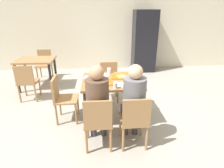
% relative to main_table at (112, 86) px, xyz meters
% --- Properties ---
extents(ground_plane, '(10.00, 10.00, 0.02)m').
position_rel_main_table_xyz_m(ground_plane, '(0.00, 0.00, -0.67)').
color(ground_plane, '#9E998E').
extents(back_wall, '(10.00, 0.10, 2.80)m').
position_rel_main_table_xyz_m(back_wall, '(0.00, 3.20, 0.74)').
color(back_wall, beige).
rests_on(back_wall, ground_plane).
extents(main_table, '(1.03, 0.88, 0.76)m').
position_rel_main_table_xyz_m(main_table, '(0.00, 0.00, 0.00)').
color(main_table, olive).
rests_on(main_table, ground_plane).
extents(chair_near_left, '(0.40, 0.40, 0.84)m').
position_rel_main_table_xyz_m(chair_near_left, '(-0.26, -0.82, -0.17)').
color(chair_near_left, '#9E7247').
rests_on(chair_near_left, ground_plane).
extents(chair_near_right, '(0.40, 0.40, 0.84)m').
position_rel_main_table_xyz_m(chair_near_right, '(0.26, -0.82, -0.17)').
color(chair_near_right, '#9E7247').
rests_on(chair_near_right, ground_plane).
extents(chair_far_side, '(0.40, 0.40, 0.84)m').
position_rel_main_table_xyz_m(chair_far_side, '(0.00, 0.82, -0.17)').
color(chair_far_side, '#9E7247').
rests_on(chair_far_side, ground_plane).
extents(chair_left_end, '(0.40, 0.40, 0.84)m').
position_rel_main_table_xyz_m(chair_left_end, '(-0.90, 0.00, -0.17)').
color(chair_left_end, '#9E7247').
rests_on(chair_left_end, ground_plane).
extents(person_in_red, '(0.32, 0.42, 1.25)m').
position_rel_main_table_xyz_m(person_in_red, '(-0.26, -0.68, 0.07)').
color(person_in_red, '#383842').
rests_on(person_in_red, ground_plane).
extents(person_in_brown_jacket, '(0.32, 0.42, 1.25)m').
position_rel_main_table_xyz_m(person_in_brown_jacket, '(0.26, -0.68, 0.07)').
color(person_in_brown_jacket, '#383842').
rests_on(person_in_brown_jacket, ground_plane).
extents(tray_red_near, '(0.39, 0.30, 0.02)m').
position_rel_main_table_xyz_m(tray_red_near, '(-0.18, -0.15, 0.11)').
color(tray_red_near, '#D85914').
rests_on(tray_red_near, main_table).
extents(tray_red_far, '(0.38, 0.29, 0.02)m').
position_rel_main_table_xyz_m(tray_red_far, '(0.18, 0.13, 0.11)').
color(tray_red_far, '#D85914').
rests_on(tray_red_far, main_table).
extents(paper_plate_center, '(0.22, 0.22, 0.01)m').
position_rel_main_table_xyz_m(paper_plate_center, '(-0.15, 0.24, 0.11)').
color(paper_plate_center, white).
rests_on(paper_plate_center, main_table).
extents(paper_plate_near_edge, '(0.22, 0.22, 0.01)m').
position_rel_main_table_xyz_m(paper_plate_near_edge, '(0.15, -0.24, 0.11)').
color(paper_plate_near_edge, white).
rests_on(paper_plate_near_edge, main_table).
extents(pizza_slice_a, '(0.28, 0.26, 0.02)m').
position_rel_main_table_xyz_m(pizza_slice_a, '(-0.21, -0.17, 0.13)').
color(pizza_slice_a, tan).
rests_on(pizza_slice_a, tray_red_near).
extents(pizza_slice_b, '(0.25, 0.24, 0.02)m').
position_rel_main_table_xyz_m(pizza_slice_b, '(0.20, 0.12, 0.13)').
color(pizza_slice_b, '#C68C47').
rests_on(pizza_slice_b, tray_red_far).
extents(plastic_cup_a, '(0.07, 0.07, 0.10)m').
position_rel_main_table_xyz_m(plastic_cup_a, '(-0.03, 0.37, 0.16)').
color(plastic_cup_a, white).
rests_on(plastic_cup_a, main_table).
extents(plastic_cup_b, '(0.07, 0.07, 0.10)m').
position_rel_main_table_xyz_m(plastic_cup_b, '(0.03, -0.37, 0.16)').
color(plastic_cup_b, white).
rests_on(plastic_cup_b, main_table).
extents(soda_can, '(0.07, 0.07, 0.12)m').
position_rel_main_table_xyz_m(soda_can, '(0.44, 0.02, 0.17)').
color(soda_can, '#B7BCC6').
rests_on(soda_can, main_table).
extents(condiment_bottle, '(0.06, 0.06, 0.16)m').
position_rel_main_table_xyz_m(condiment_bottle, '(-0.34, 0.24, 0.19)').
color(condiment_bottle, red).
rests_on(condiment_bottle, main_table).
extents(foil_bundle, '(0.10, 0.10, 0.10)m').
position_rel_main_table_xyz_m(foil_bundle, '(-0.44, -0.02, 0.16)').
color(foil_bundle, silver).
rests_on(foil_bundle, main_table).
extents(drink_fridge, '(0.70, 0.60, 1.90)m').
position_rel_main_table_xyz_m(drink_fridge, '(1.25, 2.85, 0.29)').
color(drink_fridge, black).
rests_on(drink_fridge, ground_plane).
extents(background_table, '(0.90, 0.70, 0.76)m').
position_rel_main_table_xyz_m(background_table, '(-1.79, 1.58, -0.03)').
color(background_table, '#9E7247').
rests_on(background_table, ground_plane).
extents(background_chair_near, '(0.40, 0.40, 0.84)m').
position_rel_main_table_xyz_m(background_chair_near, '(-1.79, 0.84, -0.17)').
color(background_chair_near, '#9E7247').
rests_on(background_chair_near, ground_plane).
extents(background_chair_far, '(0.40, 0.40, 0.84)m').
position_rel_main_table_xyz_m(background_chair_far, '(-1.79, 2.31, -0.17)').
color(background_chair_far, '#9E7247').
rests_on(background_chair_far, ground_plane).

